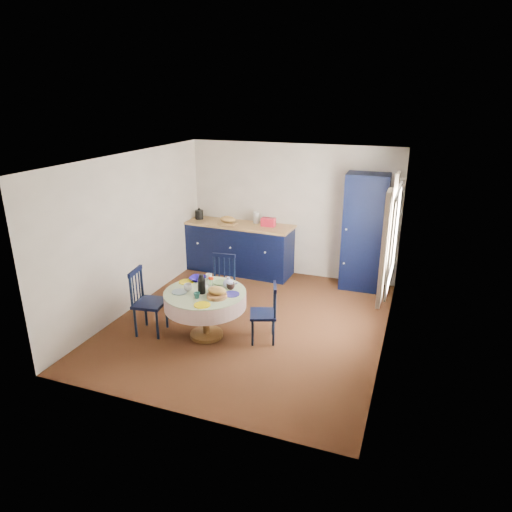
% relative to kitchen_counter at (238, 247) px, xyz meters
% --- Properties ---
extents(floor, '(4.50, 4.50, 0.00)m').
position_rel_kitchen_counter_xyz_m(floor, '(1.00, -1.96, -0.50)').
color(floor, black).
rests_on(floor, ground).
extents(ceiling, '(4.50, 4.50, 0.00)m').
position_rel_kitchen_counter_xyz_m(ceiling, '(1.00, -1.96, 2.00)').
color(ceiling, white).
rests_on(ceiling, wall_back).
extents(wall_back, '(4.00, 0.02, 2.50)m').
position_rel_kitchen_counter_xyz_m(wall_back, '(1.00, 0.29, 0.75)').
color(wall_back, silver).
rests_on(wall_back, floor).
extents(wall_left, '(0.02, 4.50, 2.50)m').
position_rel_kitchen_counter_xyz_m(wall_left, '(-1.00, -1.96, 0.75)').
color(wall_left, silver).
rests_on(wall_left, floor).
extents(wall_right, '(0.02, 4.50, 2.50)m').
position_rel_kitchen_counter_xyz_m(wall_right, '(3.00, -1.96, 0.75)').
color(wall_right, silver).
rests_on(wall_right, floor).
extents(window, '(0.10, 1.74, 1.45)m').
position_rel_kitchen_counter_xyz_m(window, '(2.95, -1.66, 1.02)').
color(window, white).
rests_on(window, wall_right).
extents(kitchen_counter, '(2.23, 0.78, 1.22)m').
position_rel_kitchen_counter_xyz_m(kitchen_counter, '(0.00, 0.00, 0.00)').
color(kitchen_counter, black).
rests_on(kitchen_counter, floor).
extents(pantry_cabinet, '(0.74, 0.55, 2.07)m').
position_rel_kitchen_counter_xyz_m(pantry_cabinet, '(2.40, 0.04, 0.53)').
color(pantry_cabinet, black).
rests_on(pantry_cabinet, floor).
extents(dining_table, '(1.16, 1.16, 0.98)m').
position_rel_kitchen_counter_xyz_m(dining_table, '(0.57, -2.56, 0.08)').
color(dining_table, brown).
rests_on(dining_table, floor).
extents(chair_left, '(0.48, 0.50, 0.98)m').
position_rel_kitchen_counter_xyz_m(chair_left, '(-0.29, -2.74, -0.01)').
color(chair_left, black).
rests_on(chair_left, floor).
extents(chair_far, '(0.46, 0.44, 0.93)m').
position_rel_kitchen_counter_xyz_m(chair_far, '(0.43, -1.70, -0.03)').
color(chair_far, black).
rests_on(chair_far, floor).
extents(chair_right, '(0.47, 0.48, 0.86)m').
position_rel_kitchen_counter_xyz_m(chair_right, '(1.41, -2.37, -0.07)').
color(chair_right, black).
rests_on(chair_right, floor).
extents(mug_a, '(0.12, 0.12, 0.10)m').
position_rel_kitchen_counter_xyz_m(mug_a, '(0.32, -2.60, 0.25)').
color(mug_a, silver).
rests_on(mug_a, dining_table).
extents(mug_b, '(0.09, 0.09, 0.08)m').
position_rel_kitchen_counter_xyz_m(mug_b, '(0.56, -2.79, 0.24)').
color(mug_b, '#2C716D').
rests_on(mug_b, dining_table).
extents(mug_c, '(0.12, 0.12, 0.10)m').
position_rel_kitchen_counter_xyz_m(mug_c, '(0.87, -2.35, 0.25)').
color(mug_c, black).
rests_on(mug_c, dining_table).
extents(mug_d, '(0.10, 0.10, 0.09)m').
position_rel_kitchen_counter_xyz_m(mug_d, '(0.42, -2.14, 0.24)').
color(mug_d, silver).
rests_on(mug_d, dining_table).
extents(cobalt_bowl, '(0.25, 0.25, 0.06)m').
position_rel_kitchen_counter_xyz_m(cobalt_bowl, '(0.29, -2.23, 0.23)').
color(cobalt_bowl, '#110766').
rests_on(cobalt_bowl, dining_table).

